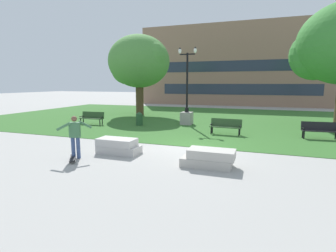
{
  "coord_description": "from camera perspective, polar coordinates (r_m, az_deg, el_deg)",
  "views": [
    {
      "loc": [
        3.05,
        -11.67,
        2.98
      ],
      "look_at": [
        -0.55,
        -1.4,
        1.2
      ],
      "focal_mm": 28.0,
      "sensor_mm": 36.0,
      "label": 1
    }
  ],
  "objects": [
    {
      "name": "grass_lawn",
      "position": [
        22.08,
        11.21,
        1.38
      ],
      "size": [
        40.0,
        20.0,
        0.02
      ],
      "primitive_type": "cube",
      "color": "#336628",
      "rests_on": "ground"
    },
    {
      "name": "park_bench_near_left",
      "position": [
        15.67,
        12.47,
        0.1
      ],
      "size": [
        1.82,
        0.62,
        0.9
      ],
      "color": "#284723",
      "rests_on": "grass_lawn"
    },
    {
      "name": "concrete_block_left",
      "position": [
        9.62,
        8.86,
        -6.95
      ],
      "size": [
        1.9,
        0.9,
        0.64
      ],
      "color": "#B2ADA3",
      "rests_on": "ground"
    },
    {
      "name": "lamp_post_left",
      "position": [
        18.98,
        4.11,
        3.62
      ],
      "size": [
        1.32,
        0.8,
        5.46
      ],
      "color": "gray",
      "rests_on": "grass_lawn"
    },
    {
      "name": "trash_bin",
      "position": [
        18.74,
        -6.26,
        1.63
      ],
      "size": [
        0.49,
        0.49,
        0.96
      ],
      "color": "#234C28",
      "rests_on": "grass_lawn"
    },
    {
      "name": "tree_far_left",
      "position": [
        24.91,
        -6.44,
        13.61
      ],
      "size": [
        5.9,
        5.62,
        7.33
      ],
      "color": "#4C3823",
      "rests_on": "grass_lawn"
    },
    {
      "name": "park_bench_near_right",
      "position": [
        19.87,
        -16.2,
        1.86
      ],
      "size": [
        1.82,
        0.59,
        0.9
      ],
      "color": "#284723",
      "rests_on": "grass_lawn"
    },
    {
      "name": "skateboard",
      "position": [
        10.88,
        -20.04,
        -6.72
      ],
      "size": [
        0.77,
        0.94,
        0.14
      ],
      "color": "black",
      "rests_on": "ground"
    },
    {
      "name": "ground_plane",
      "position": [
        12.42,
        4.56,
        -4.62
      ],
      "size": [
        140.0,
        140.0,
        0.0
      ],
      "primitive_type": "plane",
      "color": "#A3A09B"
    },
    {
      "name": "person_skateboarder",
      "position": [
        11.02,
        -19.59,
        -1.73
      ],
      "size": [
        1.01,
        1.0,
        1.71
      ],
      "color": "#384C7A",
      "rests_on": "ground"
    },
    {
      "name": "building_facade_distant",
      "position": [
        36.37,
        15.0,
        12.77
      ],
      "size": [
        26.85,
        1.03,
        10.8
      ],
      "color": "#8E6B56",
      "rests_on": "ground"
    },
    {
      "name": "concrete_block_center",
      "position": [
        11.5,
        -10.81,
        -4.32
      ],
      "size": [
        1.83,
        0.9,
        0.64
      ],
      "color": "#BCB7B2",
      "rests_on": "ground"
    },
    {
      "name": "park_bench_far_right",
      "position": [
        16.26,
        30.13,
        -0.61
      ],
      "size": [
        1.83,
        0.66,
        0.9
      ],
      "color": "black",
      "rests_on": "grass_lawn"
    }
  ]
}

